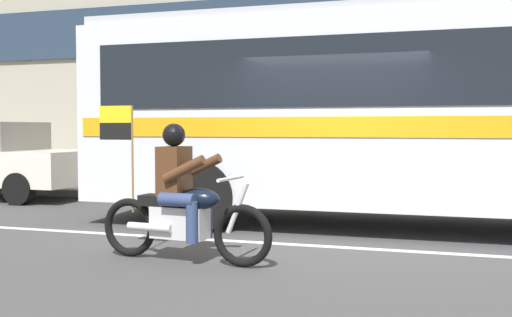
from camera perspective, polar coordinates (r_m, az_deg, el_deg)
name	(u,v)px	position (r m, az deg, el deg)	size (l,w,h in m)	color
ground_plane	(333,238)	(8.38, 7.29, -7.52)	(60.00, 60.00, 0.00)	#3D3D3F
sidewalk_curb	(373,194)	(13.37, 11.04, -3.33)	(28.00, 3.80, 0.15)	#A39E93
lane_center_stripe	(325,246)	(7.80, 6.53, -8.27)	(26.60, 0.14, 0.01)	silver
transit_bus	(438,103)	(9.32, 16.87, 5.05)	(10.63, 2.64, 3.22)	silver
motorcycle_with_rider	(182,203)	(6.85, -7.08, -4.21)	(2.19, 0.64, 1.78)	black
fire_hydrant	(289,177)	(12.28, 3.19, -1.75)	(0.22, 0.30, 0.75)	#4C8C3F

